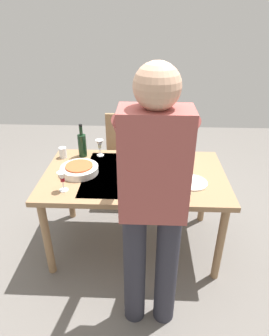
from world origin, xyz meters
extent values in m
plane|color=#66605B|center=(0.00, 0.00, 0.00)|extent=(6.00, 6.00, 0.00)
cube|color=#93704C|center=(0.00, 0.00, 0.71)|extent=(1.45, 0.86, 0.04)
cube|color=beige|center=(0.00, 0.00, 0.73)|extent=(0.80, 0.73, 0.00)
cylinder|color=#93704C|center=(-0.65, -0.36, 0.34)|extent=(0.06, 0.06, 0.69)
cylinder|color=#93704C|center=(0.65, -0.36, 0.34)|extent=(0.06, 0.06, 0.69)
cylinder|color=#93704C|center=(-0.65, 0.36, 0.34)|extent=(0.06, 0.06, 0.69)
cylinder|color=#93704C|center=(0.65, 0.36, 0.34)|extent=(0.06, 0.06, 0.69)
cube|color=brown|center=(0.15, -0.73, 0.45)|extent=(0.40, 0.40, 0.04)
cube|color=#93704C|center=(0.15, -0.91, 0.70)|extent=(0.40, 0.04, 0.45)
cylinder|color=#93704C|center=(-0.02, -0.90, 0.23)|extent=(0.04, 0.04, 0.43)
cylinder|color=#93704C|center=(0.32, -0.90, 0.23)|extent=(0.04, 0.04, 0.43)
cylinder|color=#93704C|center=(-0.02, -0.56, 0.23)|extent=(0.04, 0.04, 0.43)
cylinder|color=#93704C|center=(0.32, -0.56, 0.23)|extent=(0.04, 0.04, 0.43)
cylinder|color=#2D2D38|center=(-0.03, 0.71, 0.44)|extent=(0.14, 0.14, 0.88)
cylinder|color=#2D2D38|center=(-0.23, 0.71, 0.44)|extent=(0.14, 0.14, 0.88)
cube|color=#9E4C47|center=(-0.13, 0.71, 1.18)|extent=(0.36, 0.20, 0.60)
sphere|color=tan|center=(-0.13, 0.71, 1.58)|extent=(0.22, 0.22, 0.22)
cylinder|color=#9E4C47|center=(0.04, 0.47, 1.25)|extent=(0.08, 0.52, 0.40)
cylinder|color=#9E4C47|center=(-0.30, 0.47, 1.25)|extent=(0.08, 0.52, 0.40)
cylinder|color=black|center=(0.47, -0.30, 0.83)|extent=(0.07, 0.07, 0.20)
cylinder|color=black|center=(0.47, -0.30, 0.97)|extent=(0.03, 0.03, 0.08)
cylinder|color=black|center=(0.47, -0.30, 1.02)|extent=(0.03, 0.03, 0.02)
cylinder|color=white|center=(0.50, 0.27, 0.73)|extent=(0.06, 0.06, 0.01)
cylinder|color=white|center=(0.50, 0.27, 0.77)|extent=(0.01, 0.01, 0.07)
cone|color=white|center=(0.50, 0.27, 0.84)|extent=(0.07, 0.07, 0.07)
cylinder|color=maroon|center=(0.50, 0.27, 0.82)|extent=(0.03, 0.03, 0.03)
cylinder|color=white|center=(0.32, -0.31, 0.73)|extent=(0.06, 0.06, 0.01)
cylinder|color=white|center=(0.32, -0.31, 0.77)|extent=(0.01, 0.01, 0.07)
cone|color=white|center=(0.32, -0.31, 0.84)|extent=(0.07, 0.07, 0.07)
cylinder|color=beige|center=(0.32, -0.31, 0.82)|extent=(0.03, 0.03, 0.03)
cylinder|color=silver|center=(0.64, -0.26, 0.77)|extent=(0.06, 0.06, 0.09)
cylinder|color=silver|center=(0.09, -0.26, 0.77)|extent=(0.08, 0.08, 0.09)
cylinder|color=silver|center=(-0.15, -0.29, 0.77)|extent=(0.08, 0.08, 0.09)
cylinder|color=silver|center=(-0.20, -0.05, 0.78)|extent=(0.07, 0.07, 0.10)
cylinder|color=white|center=(0.44, 0.01, 0.75)|extent=(0.30, 0.30, 0.05)
cylinder|color=#C6562D|center=(0.44, 0.01, 0.78)|extent=(0.22, 0.22, 0.03)
cylinder|color=white|center=(-0.38, -0.14, 0.75)|extent=(0.18, 0.18, 0.05)
cylinder|color=#4C843D|center=(-0.38, -0.14, 0.78)|extent=(0.13, 0.13, 0.03)
cylinder|color=white|center=(0.00, -0.09, 0.73)|extent=(0.23, 0.23, 0.01)
cylinder|color=white|center=(-0.44, 0.13, 0.73)|extent=(0.23, 0.23, 0.01)
cube|color=silver|center=(-0.07, 0.20, 0.73)|extent=(0.08, 0.19, 0.00)
camera|label=1|loc=(-0.09, 2.00, 1.88)|focal=31.04mm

